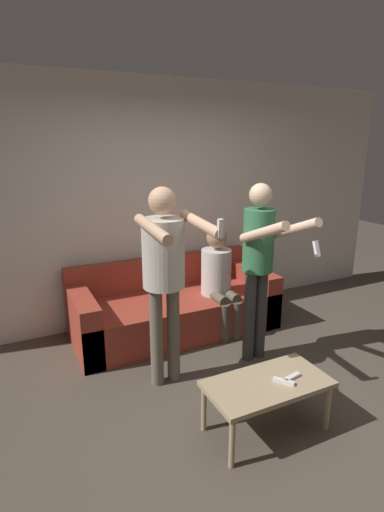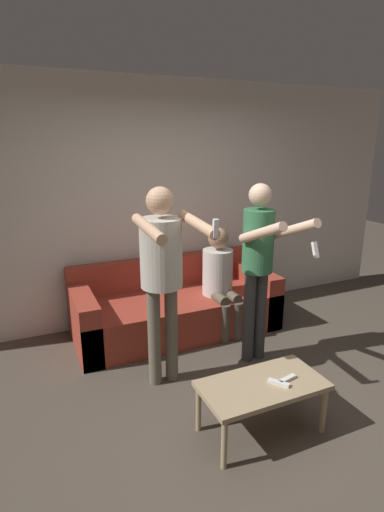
% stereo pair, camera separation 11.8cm
% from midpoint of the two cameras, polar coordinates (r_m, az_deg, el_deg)
% --- Properties ---
extents(ground_plane, '(14.00, 14.00, 0.00)m').
position_cam_midpoint_polar(ground_plane, '(3.39, 10.08, -21.06)').
color(ground_plane, '#4C4238').
extents(wall_back, '(6.40, 0.06, 2.70)m').
position_cam_midpoint_polar(wall_back, '(4.60, -3.65, 7.52)').
color(wall_back, silver).
rests_on(wall_back, ground_plane).
extents(couch, '(2.19, 0.92, 0.76)m').
position_cam_midpoint_polar(couch, '(4.45, -1.67, -7.36)').
color(couch, '#9E3828').
rests_on(couch, ground_plane).
extents(person_standing_left, '(0.46, 0.76, 1.70)m').
position_cam_midpoint_polar(person_standing_left, '(3.22, -3.23, -1.11)').
color(person_standing_left, '#6B6051').
rests_on(person_standing_left, ground_plane).
extents(person_standing_right, '(0.40, 0.74, 1.69)m').
position_cam_midpoint_polar(person_standing_right, '(3.64, 10.49, -0.05)').
color(person_standing_right, '#383838').
rests_on(person_standing_right, ground_plane).
extents(person_seated, '(0.33, 0.54, 1.16)m').
position_cam_midpoint_polar(person_seated, '(4.31, 4.78, -2.85)').
color(person_seated, brown).
rests_on(person_seated, ground_plane).
extents(coffee_table, '(0.89, 0.46, 0.40)m').
position_cam_midpoint_polar(coffee_table, '(3.02, 11.17, -18.10)').
color(coffee_table, tan).
rests_on(coffee_table, ground_plane).
extents(remote_near, '(0.12, 0.14, 0.02)m').
position_cam_midpoint_polar(remote_near, '(2.99, 13.44, -17.24)').
color(remote_near, white).
rests_on(remote_near, coffee_table).
extents(remote_far, '(0.15, 0.07, 0.02)m').
position_cam_midpoint_polar(remote_far, '(3.05, 14.58, -16.65)').
color(remote_far, white).
rests_on(remote_far, coffee_table).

